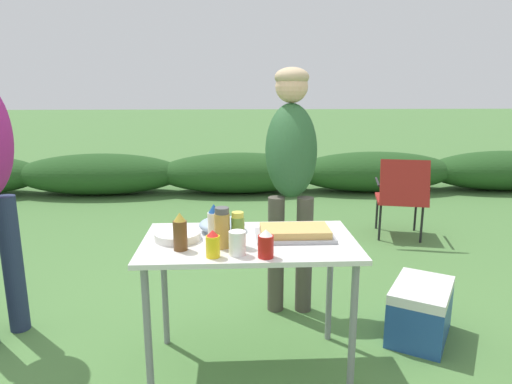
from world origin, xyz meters
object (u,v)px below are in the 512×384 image
relish_jar (238,230)px  spice_jar (222,228)px  beer_bottle (180,232)px  ketchup_bottle (266,244)px  mustard_bottle (213,244)px  mixing_bowl (222,225)px  mayo_bottle (214,224)px  plate_stack (178,236)px  paper_cup_stack (237,243)px  folding_table (249,254)px  cooler_box (420,311)px  camp_chair_green_behind_table (401,194)px  standing_person_in_navy_coat (291,159)px  food_tray (295,233)px

relish_jar → spice_jar: 0.08m
beer_bottle → ketchup_bottle: (0.40, -0.12, -0.02)m
mustard_bottle → ketchup_bottle: bearing=-3.9°
mixing_bowl → ketchup_bottle: size_ratio=1.85×
mayo_bottle → ketchup_bottle: 0.33m
plate_stack → paper_cup_stack: paper_cup_stack is taller
folding_table → paper_cup_stack: size_ratio=9.53×
cooler_box → mixing_bowl: bearing=127.2°
folding_table → relish_jar: size_ratio=6.27×
mustard_bottle → camp_chair_green_behind_table: size_ratio=0.16×
folding_table → cooler_box: 1.20m
standing_person_in_navy_coat → ketchup_bottle: bearing=-97.9°
camp_chair_green_behind_table → plate_stack: bearing=-119.9°
ketchup_bottle → food_tray: bearing=58.1°
mayo_bottle → camp_chair_green_behind_table: mayo_bottle is taller
beer_bottle → relish_jar: 0.28m
ketchup_bottle → mustard_bottle: bearing=176.1°
mayo_bottle → beer_bottle: size_ratio=1.08×
relish_jar → plate_stack: bearing=159.5°
relish_jar → standing_person_in_navy_coat: bearing=67.1°
food_tray → beer_bottle: 0.60m
spice_jar → ketchup_bottle: size_ratio=1.50×
beer_bottle → relish_jar: beer_bottle is taller
folding_table → mustard_bottle: size_ratio=8.39×
food_tray → spice_jar: size_ratio=2.00×
folding_table → ketchup_bottle: (0.07, -0.25, 0.14)m
plate_stack → mixing_bowl: mixing_bowl is taller
ketchup_bottle → camp_chair_green_behind_table: ketchup_bottle is taller
food_tray → plate_stack: food_tray is taller
mixing_bowl → mustard_bottle: 0.39m
mustard_bottle → camp_chair_green_behind_table: bearing=53.0°
camp_chair_green_behind_table → folding_table: bearing=-113.7°
food_tray → paper_cup_stack: (-0.30, -0.24, 0.03)m
folding_table → standing_person_in_navy_coat: 0.92m
paper_cup_stack → mustard_bottle: mustard_bottle is taller
paper_cup_stack → cooler_box: size_ratio=0.20×
paper_cup_stack → mayo_bottle: (-0.11, 0.18, 0.04)m
mixing_bowl → beer_bottle: 0.35m
food_tray → cooler_box: bearing=16.6°
mustard_bottle → standing_person_in_navy_coat: 1.15m
mayo_bottle → cooler_box: size_ratio=0.35×
mayo_bottle → mustard_bottle: size_ratio=1.54×
folding_table → food_tray: food_tray is taller
relish_jar → beer_bottle: bearing=-172.5°
mayo_bottle → mustard_bottle: (0.00, -0.20, -0.03)m
mustard_bottle → relish_jar: relish_jar is taller
paper_cup_stack → standing_person_in_navy_coat: size_ratio=0.07×
paper_cup_stack → food_tray: bearing=38.0°
food_tray → beer_bottle: size_ratio=2.16×
mixing_bowl → mayo_bottle: bearing=-100.6°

